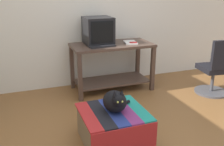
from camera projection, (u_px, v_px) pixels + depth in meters
ground_plane at (138, 145)px, 2.78m from camera, size 14.00×14.00×0.00m
back_wall at (86, 7)px, 4.18m from camera, size 8.00×0.10×2.60m
desk at (112, 59)px, 4.12m from camera, size 1.28×0.64×0.76m
tv_monitor at (98, 31)px, 4.00m from camera, size 0.42×0.44×0.41m
keyboard at (102, 46)px, 3.84m from camera, size 0.41×0.19×0.02m
book at (130, 42)px, 4.10m from camera, size 0.23×0.31×0.02m
ottoman_with_blanket at (113, 126)px, 2.80m from camera, size 0.69×0.68×0.36m
cat at (115, 101)px, 2.70m from camera, size 0.36×0.34×0.28m
office_chair at (216, 71)px, 3.96m from camera, size 0.52×0.52×0.89m
stapler at (133, 43)px, 4.00m from camera, size 0.12×0.06×0.04m
pen at (132, 42)px, 4.19m from camera, size 0.13×0.06×0.01m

